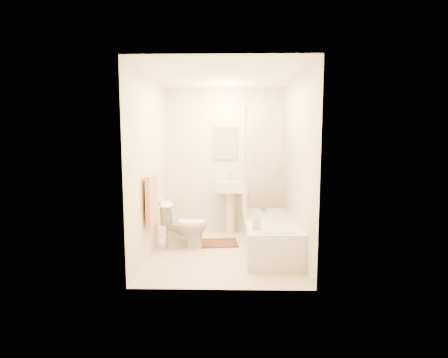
{
  "coord_description": "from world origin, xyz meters",
  "views": [
    {
      "loc": [
        0.11,
        -4.71,
        1.59
      ],
      "look_at": [
        0.0,
        0.25,
        1.0
      ],
      "focal_mm": 28.0,
      "sensor_mm": 36.0,
      "label": 1
    }
  ],
  "objects_px": {
    "bathtub": "(270,235)",
    "soap_bottle": "(257,221)",
    "toilet": "(184,225)",
    "bath_mat": "(218,243)",
    "sink": "(231,205)"
  },
  "relations": [
    {
      "from": "bath_mat",
      "to": "sink",
      "type": "bearing_deg",
      "value": 74.23
    },
    {
      "from": "bath_mat",
      "to": "soap_bottle",
      "type": "bearing_deg",
      "value": -58.45
    },
    {
      "from": "bathtub",
      "to": "bath_mat",
      "type": "xyz_separation_m",
      "value": [
        -0.75,
        0.32,
        -0.22
      ]
    },
    {
      "from": "bath_mat",
      "to": "soap_bottle",
      "type": "relative_size",
      "value": 2.76
    },
    {
      "from": "bathtub",
      "to": "soap_bottle",
      "type": "xyz_separation_m",
      "value": [
        -0.22,
        -0.52,
        0.33
      ]
    },
    {
      "from": "bath_mat",
      "to": "soap_bottle",
      "type": "height_order",
      "value": "soap_bottle"
    },
    {
      "from": "toilet",
      "to": "bath_mat",
      "type": "distance_m",
      "value": 0.6
    },
    {
      "from": "sink",
      "to": "bath_mat",
      "type": "relative_size",
      "value": 1.61
    },
    {
      "from": "toilet",
      "to": "soap_bottle",
      "type": "distance_m",
      "value": 1.23
    },
    {
      "from": "toilet",
      "to": "bath_mat",
      "type": "xyz_separation_m",
      "value": [
        0.48,
        0.17,
        -0.32
      ]
    },
    {
      "from": "toilet",
      "to": "bath_mat",
      "type": "height_order",
      "value": "toilet"
    },
    {
      "from": "toilet",
      "to": "soap_bottle",
      "type": "xyz_separation_m",
      "value": [
        1.0,
        -0.68,
        0.23
      ]
    },
    {
      "from": "sink",
      "to": "bathtub",
      "type": "distance_m",
      "value": 1.16
    },
    {
      "from": "bathtub",
      "to": "bath_mat",
      "type": "bearing_deg",
      "value": 156.55
    },
    {
      "from": "toilet",
      "to": "sink",
      "type": "height_order",
      "value": "sink"
    }
  ]
}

